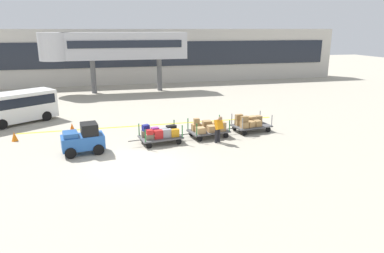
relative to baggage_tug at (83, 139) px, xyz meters
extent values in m
plane|color=#A8A08E|center=(2.37, -1.91, -0.75)|extent=(120.00, 120.00, 0.00)
cube|color=yellow|center=(4.28, 4.64, -0.75)|extent=(16.99, 0.20, 0.01)
cube|color=#BCB7AD|center=(2.37, 24.09, 2.35)|extent=(55.80, 2.40, 6.21)
cube|color=#1E232D|center=(2.37, 22.84, 2.66)|extent=(53.01, 0.12, 2.80)
cube|color=#B7B7BC|center=(3.56, 18.09, 3.84)|extent=(12.04, 2.20, 2.60)
cylinder|color=#B7B7BC|center=(-3.06, 18.09, 3.84)|extent=(3.00, 3.00, 2.60)
cube|color=#1E232D|center=(3.56, 16.95, 4.04)|extent=(10.84, 0.08, 0.70)
cylinder|color=#59595B|center=(0.25, 18.09, 0.90)|extent=(0.50, 0.50, 3.30)
cylinder|color=#59595B|center=(6.87, 18.09, 0.90)|extent=(0.50, 0.50, 3.30)
cube|color=#2659A5|center=(-0.03, -0.01, -0.12)|extent=(2.25, 1.42, 0.70)
cube|color=black|center=(0.33, 0.05, 0.53)|extent=(0.95, 1.11, 0.60)
cube|color=#225095|center=(-0.60, -0.10, 0.35)|extent=(0.84, 1.04, 0.24)
cylinder|color=black|center=(-0.79, 0.40, -0.47)|extent=(0.58, 0.27, 0.56)
cylinder|color=black|center=(-0.62, -0.63, -0.47)|extent=(0.58, 0.27, 0.56)
cylinder|color=black|center=(0.56, 0.62, -0.47)|extent=(0.58, 0.27, 0.56)
cylinder|color=black|center=(0.72, -0.41, -0.47)|extent=(0.58, 0.27, 0.56)
cube|color=#4C4C4F|center=(4.11, 0.67, -0.39)|extent=(2.49, 1.75, 0.08)
cylinder|color=#237033|center=(2.96, 1.13, 0.00)|extent=(0.06, 0.06, 0.70)
cylinder|color=#237033|center=(3.17, -0.14, 0.00)|extent=(0.06, 0.06, 0.70)
cylinder|color=#237033|center=(5.05, 1.47, 0.00)|extent=(0.06, 0.06, 0.70)
cylinder|color=#237033|center=(5.26, 0.20, 0.00)|extent=(0.06, 0.06, 0.70)
cylinder|color=black|center=(3.17, 1.12, -0.59)|extent=(0.33, 0.15, 0.32)
cylinder|color=black|center=(3.36, -0.06, -0.59)|extent=(0.33, 0.15, 0.32)
cylinder|color=black|center=(4.87, 1.39, -0.59)|extent=(0.33, 0.15, 0.32)
cylinder|color=black|center=(5.06, 0.22, -0.59)|extent=(0.33, 0.15, 0.32)
cylinder|color=#333333|center=(2.63, 0.43, -0.41)|extent=(0.70, 0.16, 0.05)
cube|color=#726651|center=(3.31, 0.82, -0.17)|extent=(0.52, 0.33, 0.36)
cube|color=#726651|center=(3.46, 0.29, -0.21)|extent=(0.52, 0.33, 0.28)
cube|color=#8C338C|center=(3.84, 0.94, -0.12)|extent=(0.46, 0.38, 0.46)
cube|color=red|center=(3.93, 0.33, -0.12)|extent=(0.52, 0.39, 0.47)
cube|color=#99999E|center=(4.31, 1.05, -0.17)|extent=(0.51, 0.38, 0.37)
cube|color=#99999E|center=(4.42, 0.44, -0.12)|extent=(0.55, 0.31, 0.47)
cube|color=black|center=(4.81, 1.11, -0.11)|extent=(0.62, 0.49, 0.48)
cube|color=orange|center=(4.89, 0.43, -0.14)|extent=(0.46, 0.32, 0.43)
cube|color=navy|center=(3.31, 0.82, 0.17)|extent=(0.45, 0.41, 0.33)
cube|color=red|center=(3.46, 0.29, 0.05)|extent=(0.36, 0.34, 0.25)
cube|color=#4C4C4F|center=(7.07, 1.15, -0.39)|extent=(2.49, 1.75, 0.08)
cylinder|color=#237033|center=(5.93, 1.62, 0.00)|extent=(0.06, 0.06, 0.70)
cylinder|color=#237033|center=(6.13, 0.35, 0.00)|extent=(0.06, 0.06, 0.70)
cylinder|color=#237033|center=(8.01, 1.96, 0.00)|extent=(0.06, 0.06, 0.70)
cylinder|color=#237033|center=(8.22, 0.68, 0.00)|extent=(0.06, 0.06, 0.70)
cylinder|color=black|center=(6.13, 1.60, -0.59)|extent=(0.33, 0.15, 0.32)
cylinder|color=black|center=(6.32, 0.42, -0.59)|extent=(0.33, 0.15, 0.32)
cylinder|color=black|center=(7.83, 1.88, -0.59)|extent=(0.33, 0.15, 0.32)
cylinder|color=black|center=(8.02, 0.70, -0.59)|extent=(0.33, 0.15, 0.32)
cylinder|color=#333333|center=(5.59, 0.91, -0.41)|extent=(0.70, 0.16, 0.05)
cube|color=#A87F4C|center=(6.38, 1.32, -0.15)|extent=(0.56, 0.42, 0.40)
cube|color=tan|center=(6.46, 0.73, -0.18)|extent=(0.55, 0.53, 0.35)
cube|color=#9E7A4C|center=(7.05, 1.45, -0.09)|extent=(0.51, 0.46, 0.52)
cube|color=tan|center=(7.16, 0.86, -0.17)|extent=(0.48, 0.49, 0.37)
cube|color=#A87F4C|center=(7.64, 1.59, -0.19)|extent=(0.53, 0.45, 0.33)
cube|color=#9E7A4C|center=(7.78, 0.93, -0.10)|extent=(0.52, 0.53, 0.51)
cube|color=#9E7A4C|center=(6.38, 1.32, 0.22)|extent=(0.34, 0.29, 0.34)
cube|color=#4C4C4F|center=(10.03, 1.63, -0.39)|extent=(2.49, 1.75, 0.08)
cylinder|color=gray|center=(8.89, 2.10, 0.00)|extent=(0.06, 0.06, 0.70)
cylinder|color=gray|center=(9.09, 0.83, 0.00)|extent=(0.06, 0.06, 0.70)
cylinder|color=gray|center=(10.98, 2.44, 0.00)|extent=(0.06, 0.06, 0.70)
cylinder|color=gray|center=(11.18, 1.17, 0.00)|extent=(0.06, 0.06, 0.70)
cylinder|color=black|center=(9.09, 2.08, -0.59)|extent=(0.33, 0.15, 0.32)
cylinder|color=black|center=(9.28, 0.91, -0.59)|extent=(0.33, 0.15, 0.32)
cylinder|color=black|center=(10.79, 2.36, -0.59)|extent=(0.33, 0.15, 0.32)
cylinder|color=black|center=(10.98, 1.18, -0.59)|extent=(0.33, 0.15, 0.32)
cylinder|color=#333333|center=(8.55, 1.39, -0.41)|extent=(0.70, 0.16, 0.05)
cube|color=#A87F4C|center=(9.26, 1.82, -0.17)|extent=(0.46, 0.43, 0.36)
cube|color=#A87F4C|center=(9.36, 1.17, -0.16)|extent=(0.46, 0.45, 0.38)
cube|color=tan|center=(9.73, 1.95, -0.11)|extent=(0.56, 0.58, 0.48)
cube|color=#A87F4C|center=(9.80, 1.30, -0.18)|extent=(0.58, 0.60, 0.34)
cube|color=tan|center=(10.19, 1.94, -0.11)|extent=(0.62, 0.53, 0.50)
cube|color=olive|center=(10.29, 1.34, -0.18)|extent=(0.49, 0.52, 0.35)
cube|color=#9E7A4C|center=(10.67, 2.10, -0.13)|extent=(0.48, 0.39, 0.45)
cube|color=olive|center=(9.26, 1.82, 0.17)|extent=(0.48, 0.31, 0.33)
cube|color=olive|center=(9.36, 1.17, 0.20)|extent=(0.44, 0.29, 0.35)
cylinder|color=black|center=(7.17, -0.02, -0.34)|extent=(0.16, 0.16, 0.82)
cylinder|color=black|center=(7.35, 0.05, -0.34)|extent=(0.16, 0.16, 0.82)
cube|color=orange|center=(7.30, -0.08, 0.33)|extent=(0.53, 0.54, 0.61)
sphere|color=#8C6647|center=(7.34, -0.19, 0.70)|extent=(0.22, 0.22, 0.22)
cube|color=white|center=(-4.58, 7.50, 0.39)|extent=(5.04, 4.27, 1.90)
cube|color=black|center=(-4.58, 7.50, 0.79)|extent=(4.74, 4.09, 0.64)
cylinder|color=black|center=(-5.31, 5.94, -0.41)|extent=(0.70, 0.58, 0.68)
cylinder|color=black|center=(-2.86, 7.61, -0.41)|extent=(0.70, 0.58, 0.68)
cone|color=orange|center=(-3.98, 3.13, -0.48)|extent=(0.36, 0.36, 0.55)
cone|color=#EA590F|center=(-0.90, 4.29, -0.48)|extent=(0.36, 0.36, 0.55)
camera|label=1|loc=(1.22, -17.95, 5.50)|focal=32.70mm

